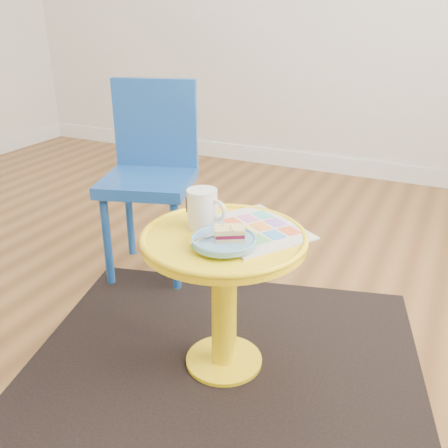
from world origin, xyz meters
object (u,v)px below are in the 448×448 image
at_px(mug, 203,208).
at_px(plate, 224,241).
at_px(newspaper, 253,229).
at_px(chair, 151,165).
at_px(side_table, 224,275).

distance_m(mug, plate, 0.16).
relative_size(newspaper, mug, 2.35).
xyz_separation_m(chair, mug, (0.51, -0.48, 0.06)).
bearing_deg(mug, chair, 143.47).
bearing_deg(mug, side_table, -13.30).
distance_m(newspaper, plate, 0.15).
bearing_deg(side_table, plate, -64.61).
xyz_separation_m(chair, newspaper, (0.65, -0.43, 0.00)).
xyz_separation_m(mug, plate, (0.12, -0.10, -0.05)).
distance_m(side_table, chair, 0.79).
bearing_deg(newspaper, side_table, -93.86).
relative_size(side_table, plate, 2.68).
distance_m(chair, mug, 0.70).
relative_size(chair, mug, 6.20).
height_order(mug, plate, mug).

